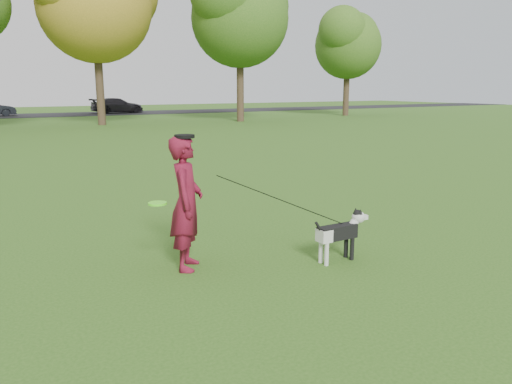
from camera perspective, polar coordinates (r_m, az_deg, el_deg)
ground at (r=6.77m, az=2.83°, el=-8.11°), size 120.00×120.00×0.00m
road at (r=45.51m, az=-26.13°, el=7.81°), size 120.00×7.00×0.02m
man at (r=6.42m, az=-7.95°, el=-1.28°), size 0.68×0.75×1.73m
dog at (r=6.83m, az=9.71°, el=-4.35°), size 0.92×0.18×0.70m
car_right at (r=46.94m, az=-15.57°, el=9.50°), size 4.69×2.13×1.33m
man_held_items at (r=6.61m, az=3.21°, el=-1.06°), size 2.54×0.92×1.27m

